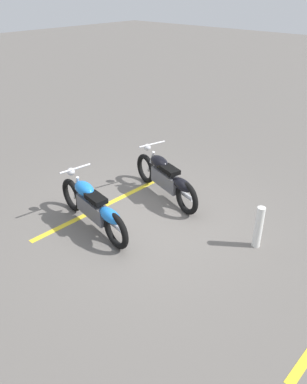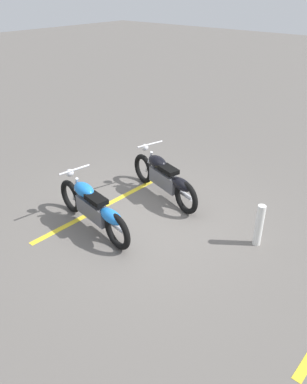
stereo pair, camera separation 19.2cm
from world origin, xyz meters
The scene contains 5 objects.
ground_plane centered at (0.00, 0.00, 0.00)m, with size 60.00×60.00×0.00m, color #66605B.
motorcycle_bright_foreground centered at (-0.50, -0.89, 0.46)m, with size 2.22×0.65×1.04m.
motorcycle_dark_foreground centered at (-0.26, 0.87, 0.46)m, with size 2.17×0.80×1.04m.
bollard_post centered at (1.99, 0.63, 0.39)m, with size 0.14×0.14×0.78m, color white.
parking_stripe_near centered at (-0.98, -0.34, 0.00)m, with size 3.20×0.12×0.01m, color yellow.
Camera 1 is at (4.18, -4.44, 4.02)m, focal length 35.12 mm.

